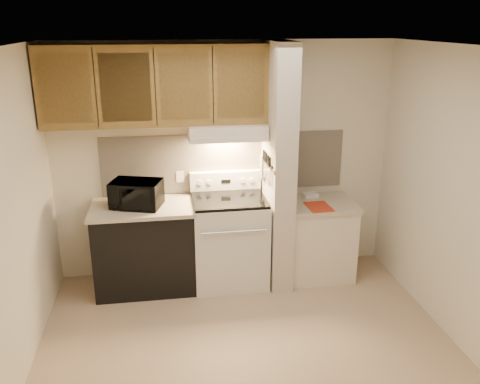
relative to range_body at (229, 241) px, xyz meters
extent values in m
plane|color=tan|center=(0.00, -1.16, -0.46)|extent=(3.60, 3.60, 0.00)
plane|color=white|center=(0.00, -1.16, 2.04)|extent=(3.60, 3.60, 0.00)
cube|color=beige|center=(0.00, 0.34, 0.79)|extent=(3.60, 2.50, 0.02)
cube|color=beige|center=(-1.80, -1.16, 0.79)|extent=(0.02, 3.00, 2.50)
cube|color=beige|center=(1.80, -1.16, 0.79)|extent=(0.02, 3.00, 2.50)
cube|color=beige|center=(0.00, 0.33, 0.78)|extent=(2.60, 0.02, 0.63)
cube|color=silver|center=(0.00, 0.00, 0.00)|extent=(0.76, 0.65, 0.92)
cube|color=black|center=(0.00, -0.32, 0.04)|extent=(0.50, 0.01, 0.30)
cylinder|color=silver|center=(0.00, -0.35, 0.26)|extent=(0.65, 0.02, 0.02)
cube|color=black|center=(0.00, 0.00, 0.48)|extent=(0.74, 0.64, 0.03)
cube|color=silver|center=(0.00, 0.28, 0.59)|extent=(0.76, 0.08, 0.20)
cube|color=black|center=(0.00, 0.24, 0.59)|extent=(0.10, 0.01, 0.04)
cylinder|color=silver|center=(-0.28, 0.24, 0.59)|extent=(0.05, 0.02, 0.05)
cylinder|color=silver|center=(-0.18, 0.24, 0.59)|extent=(0.05, 0.02, 0.05)
cylinder|color=silver|center=(0.18, 0.24, 0.59)|extent=(0.05, 0.02, 0.05)
cylinder|color=silver|center=(0.28, 0.24, 0.59)|extent=(0.05, 0.02, 0.05)
cube|color=black|center=(-0.88, 0.01, -0.03)|extent=(1.00, 0.63, 0.87)
cube|color=beige|center=(-0.88, 0.01, 0.43)|extent=(1.04, 0.67, 0.04)
cube|color=black|center=(-0.77, 0.21, 0.46)|extent=(0.24, 0.15, 0.02)
cylinder|color=#20685C|center=(-0.93, -0.09, 0.49)|extent=(0.11, 0.11, 0.09)
cube|color=silver|center=(-0.48, 0.32, 0.64)|extent=(0.08, 0.01, 0.12)
imported|color=black|center=(-0.93, -0.01, 0.58)|extent=(0.56, 0.45, 0.27)
cube|color=beige|center=(0.51, -0.01, 0.79)|extent=(0.22, 0.70, 2.50)
cube|color=olive|center=(0.39, -0.01, 0.84)|extent=(0.01, 0.70, 0.04)
cube|color=black|center=(0.39, -0.06, 0.86)|extent=(0.02, 0.42, 0.04)
cube|color=silver|center=(0.38, -0.22, 0.76)|extent=(0.01, 0.03, 0.16)
cylinder|color=black|center=(0.38, -0.21, 0.91)|extent=(0.02, 0.02, 0.10)
cube|color=silver|center=(0.38, -0.15, 0.75)|extent=(0.01, 0.04, 0.18)
cylinder|color=black|center=(0.38, -0.14, 0.91)|extent=(0.02, 0.02, 0.10)
cube|color=silver|center=(0.38, -0.06, 0.74)|extent=(0.01, 0.04, 0.20)
cylinder|color=black|center=(0.38, -0.04, 0.91)|extent=(0.02, 0.02, 0.10)
cube|color=silver|center=(0.38, 0.03, 0.76)|extent=(0.01, 0.04, 0.16)
cylinder|color=black|center=(0.38, 0.03, 0.91)|extent=(0.02, 0.02, 0.10)
cube|color=silver|center=(0.38, 0.09, 0.75)|extent=(0.01, 0.04, 0.18)
cylinder|color=black|center=(0.38, 0.09, 0.91)|extent=(0.02, 0.02, 0.10)
cube|color=slate|center=(0.38, 0.17, 0.76)|extent=(0.03, 0.11, 0.26)
cube|color=silver|center=(0.97, -0.01, -0.06)|extent=(0.70, 0.60, 0.81)
cube|color=beige|center=(0.97, -0.01, 0.37)|extent=(0.74, 0.64, 0.04)
cube|color=#B7321A|center=(0.91, -0.16, 0.40)|extent=(0.25, 0.33, 0.01)
cube|color=white|center=(0.92, 0.17, 0.41)|extent=(0.18, 0.14, 0.04)
cube|color=silver|center=(0.00, 0.12, 1.17)|extent=(0.78, 0.44, 0.15)
cube|color=silver|center=(0.00, -0.08, 1.12)|extent=(0.78, 0.04, 0.06)
cube|color=olive|center=(-0.69, 0.17, 1.62)|extent=(2.18, 0.33, 0.77)
cube|color=olive|center=(-1.51, 0.01, 1.62)|extent=(0.46, 0.01, 0.63)
cube|color=black|center=(-1.23, 0.01, 1.62)|extent=(0.01, 0.01, 0.73)
cube|color=olive|center=(-0.96, 0.01, 1.62)|extent=(0.46, 0.01, 0.63)
cube|color=black|center=(-0.69, 0.01, 1.62)|extent=(0.01, 0.01, 0.73)
cube|color=olive|center=(-0.42, 0.01, 1.62)|extent=(0.46, 0.01, 0.63)
cube|color=black|center=(-0.14, 0.01, 1.62)|extent=(0.01, 0.01, 0.73)
cube|color=olive|center=(0.13, 0.01, 1.62)|extent=(0.46, 0.01, 0.63)
camera|label=1|loc=(-0.64, -4.87, 2.22)|focal=38.00mm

